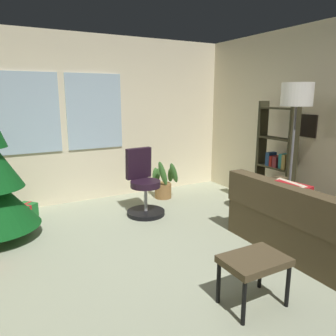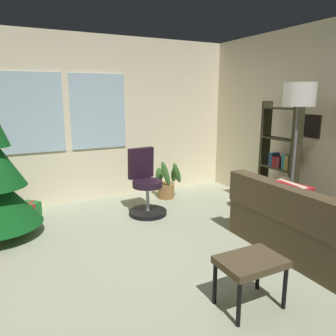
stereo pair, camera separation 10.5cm
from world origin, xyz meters
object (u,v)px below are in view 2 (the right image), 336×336
at_px(office_chair, 146,189).
at_px(floor_lamp, 299,105).
at_px(footstool, 251,265).
at_px(gift_box_green, 27,210).
at_px(bookshelf, 279,165).
at_px(potted_plant, 167,183).

distance_m(office_chair, floor_lamp, 2.36).
relative_size(footstool, gift_box_green, 1.32).
xyz_separation_m(gift_box_green, bookshelf, (3.38, -1.49, 0.63)).
relative_size(footstool, bookshelf, 0.32).
relative_size(office_chair, potted_plant, 1.43).
bearing_deg(office_chair, potted_plant, 41.22).
xyz_separation_m(footstool, office_chair, (0.09, 2.42, 0.01)).
height_order(footstool, bookshelf, bookshelf).
relative_size(footstool, office_chair, 0.55).
xyz_separation_m(footstool, bookshelf, (1.87, 1.58, 0.36)).
relative_size(gift_box_green, potted_plant, 0.59).
distance_m(gift_box_green, bookshelf, 3.75).
bearing_deg(gift_box_green, office_chair, -22.15).
relative_size(footstool, floor_lamp, 0.28).
relative_size(office_chair, floor_lamp, 0.52).
height_order(gift_box_green, office_chair, office_chair).
bearing_deg(floor_lamp, potted_plant, 111.84).
xyz_separation_m(floor_lamp, potted_plant, (-0.79, 1.98, -1.37)).
distance_m(office_chair, potted_plant, 0.84).
height_order(gift_box_green, floor_lamp, floor_lamp).
bearing_deg(gift_box_green, bookshelf, -23.87).
bearing_deg(potted_plant, footstool, -103.54).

